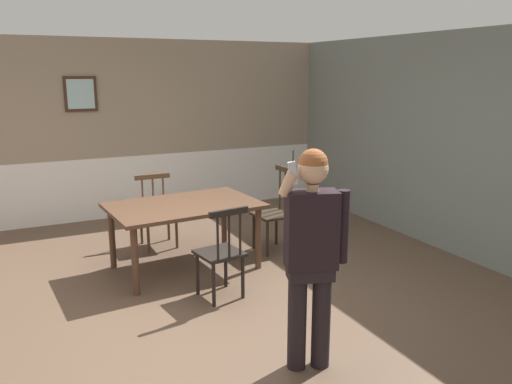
# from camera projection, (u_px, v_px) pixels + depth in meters

# --- Properties ---
(ground_plane) EXTENTS (7.50, 7.50, 0.00)m
(ground_plane) POSITION_uv_depth(u_px,v_px,m) (205.00, 301.00, 4.98)
(ground_plane) COLOR brown
(room_back_partition) EXTENTS (6.50, 0.17, 2.66)m
(room_back_partition) POSITION_uv_depth(u_px,v_px,m) (124.00, 133.00, 7.67)
(room_back_partition) COLOR gray
(room_back_partition) RESTS_ON ground_plane
(room_right_partition) EXTENTS (0.13, 6.82, 2.66)m
(room_right_partition) POSITION_uv_depth(u_px,v_px,m) (461.00, 145.00, 6.04)
(room_right_partition) COLOR slate
(room_right_partition) RESTS_ON ground_plane
(dining_table) EXTENTS (1.69, 1.17, 0.75)m
(dining_table) POSITION_uv_depth(u_px,v_px,m) (184.00, 211.00, 5.66)
(dining_table) COLOR #4C3323
(dining_table) RESTS_ON ground_plane
(chair_near_window) EXTENTS (0.44, 0.44, 1.04)m
(chair_near_window) POSITION_uv_depth(u_px,v_px,m) (275.00, 212.00, 6.29)
(chair_near_window) COLOR #2D2319
(chair_near_window) RESTS_ON ground_plane
(chair_by_doorway) EXTENTS (0.46, 0.46, 0.94)m
(chair_by_doorway) POSITION_uv_depth(u_px,v_px,m) (221.00, 253.00, 4.95)
(chair_by_doorway) COLOR black
(chair_by_doorway) RESTS_ON ground_plane
(chair_at_table_head) EXTENTS (0.45, 0.45, 0.90)m
(chair_at_table_head) POSITION_uv_depth(u_px,v_px,m) (157.00, 211.00, 6.48)
(chair_at_table_head) COLOR #513823
(chair_at_table_head) RESTS_ON ground_plane
(person_figure) EXTENTS (0.51, 0.31, 1.67)m
(person_figure) POSITION_uv_depth(u_px,v_px,m) (312.00, 248.00, 3.66)
(person_figure) COLOR black
(person_figure) RESTS_ON ground_plane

